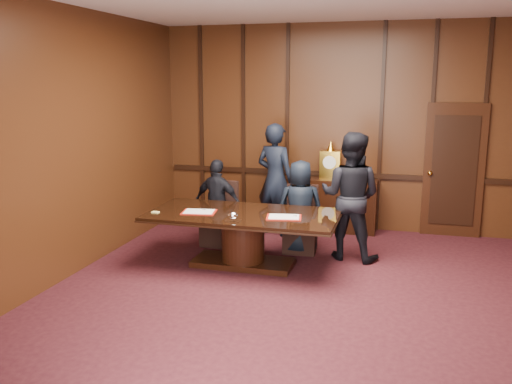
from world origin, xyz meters
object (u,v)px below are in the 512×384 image
at_px(witness_right, 350,196).
at_px(witness_left, 275,179).
at_px(conference_table, 243,230).
at_px(sideboard, 329,202).
at_px(signatory_right, 300,207).
at_px(signatory_left, 218,203).

bearing_deg(witness_right, witness_left, -23.76).
height_order(conference_table, witness_right, witness_right).
distance_m(conference_table, witness_right, 1.63).
bearing_deg(sideboard, conference_table, -112.64).
relative_size(conference_table, signatory_right, 1.87).
bearing_deg(conference_table, witness_left, 87.99).
distance_m(signatory_right, witness_left, 1.08).
height_order(signatory_left, witness_right, witness_right).
bearing_deg(conference_table, sideboard, 67.36).
bearing_deg(witness_left, signatory_left, 70.34).
distance_m(conference_table, signatory_left, 1.05).
bearing_deg(witness_right, signatory_right, 6.45).
xyz_separation_m(sideboard, witness_left, (-0.84, -0.49, 0.45)).
bearing_deg(witness_left, witness_right, 164.51).
bearing_deg(witness_right, conference_table, 39.19).
bearing_deg(signatory_left, witness_left, -118.54).
relative_size(sideboard, signatory_right, 1.14).
bearing_deg(sideboard, witness_right, -71.00).
relative_size(signatory_left, witness_left, 0.73).
distance_m(signatory_right, witness_right, 0.78).
bearing_deg(conference_table, signatory_right, 50.91).
distance_m(signatory_left, witness_left, 1.15).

